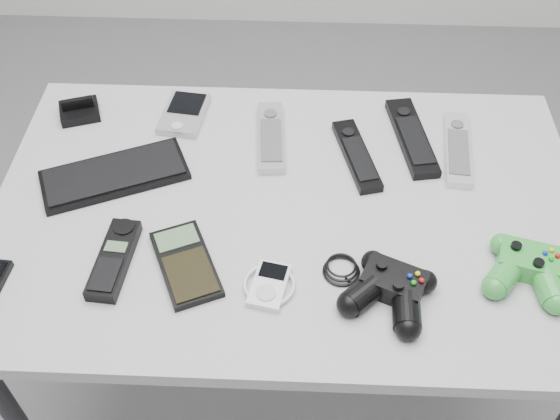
{
  "coord_description": "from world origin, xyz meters",
  "views": [
    {
      "loc": [
        -0.04,
        -0.77,
        1.56
      ],
      "look_at": [
        -0.07,
        -0.02,
        0.72
      ],
      "focal_mm": 42.0,
      "sensor_mm": 36.0,
      "label": 1
    }
  ],
  "objects_px": {
    "calculator": "(186,263)",
    "remote_silver_b": "(458,148)",
    "mp3_player": "(269,285)",
    "controller_black": "(391,288)",
    "desk": "(288,229)",
    "remote_black_a": "(357,155)",
    "cordless_handset": "(114,259)",
    "controller_green": "(528,267)",
    "pda": "(184,113)",
    "remote_silver_a": "(271,136)",
    "remote_black_b": "(412,136)",
    "pda_keyboard": "(115,174)"
  },
  "relations": [
    {
      "from": "calculator",
      "to": "remote_silver_b",
      "type": "bearing_deg",
      "value": 7.71
    },
    {
      "from": "mp3_player",
      "to": "controller_black",
      "type": "distance_m",
      "value": 0.19
    },
    {
      "from": "desk",
      "to": "controller_black",
      "type": "height_order",
      "value": "controller_black"
    },
    {
      "from": "remote_black_a",
      "to": "cordless_handset",
      "type": "xyz_separation_m",
      "value": [
        -0.4,
        -0.27,
        0.0
      ]
    },
    {
      "from": "calculator",
      "to": "controller_green",
      "type": "bearing_deg",
      "value": -23.34
    },
    {
      "from": "pda",
      "to": "desk",
      "type": "bearing_deg",
      "value": -39.9
    },
    {
      "from": "cordless_handset",
      "to": "mp3_player",
      "type": "distance_m",
      "value": 0.26
    },
    {
      "from": "remote_silver_a",
      "to": "remote_black_a",
      "type": "xyz_separation_m",
      "value": [
        0.16,
        -0.04,
        -0.0
      ]
    },
    {
      "from": "remote_silver_a",
      "to": "remote_black_a",
      "type": "relative_size",
      "value": 1.02
    },
    {
      "from": "remote_black_b",
      "to": "calculator",
      "type": "distance_m",
      "value": 0.51
    },
    {
      "from": "remote_silver_b",
      "to": "calculator",
      "type": "distance_m",
      "value": 0.56
    },
    {
      "from": "pda_keyboard",
      "to": "controller_black",
      "type": "relative_size",
      "value": 1.15
    },
    {
      "from": "cordless_handset",
      "to": "controller_green",
      "type": "height_order",
      "value": "controller_green"
    },
    {
      "from": "remote_silver_a",
      "to": "remote_black_b",
      "type": "distance_m",
      "value": 0.27
    },
    {
      "from": "desk",
      "to": "remote_black_a",
      "type": "bearing_deg",
      "value": 46.08
    },
    {
      "from": "remote_black_b",
      "to": "pda_keyboard",
      "type": "bearing_deg",
      "value": -177.19
    },
    {
      "from": "cordless_handset",
      "to": "controller_black",
      "type": "height_order",
      "value": "controller_black"
    },
    {
      "from": "remote_black_a",
      "to": "cordless_handset",
      "type": "height_order",
      "value": "cordless_handset"
    },
    {
      "from": "remote_black_a",
      "to": "cordless_handset",
      "type": "distance_m",
      "value": 0.48
    },
    {
      "from": "pda_keyboard",
      "to": "calculator",
      "type": "relative_size",
      "value": 1.62
    },
    {
      "from": "pda_keyboard",
      "to": "remote_silver_a",
      "type": "distance_m",
      "value": 0.3
    },
    {
      "from": "pda",
      "to": "calculator",
      "type": "distance_m",
      "value": 0.38
    },
    {
      "from": "controller_green",
      "to": "calculator",
      "type": "bearing_deg",
      "value": -164.34
    },
    {
      "from": "calculator",
      "to": "mp3_player",
      "type": "xyz_separation_m",
      "value": [
        0.14,
        -0.04,
        -0.0
      ]
    },
    {
      "from": "pda",
      "to": "controller_black",
      "type": "xyz_separation_m",
      "value": [
        0.38,
        -0.42,
        0.01
      ]
    },
    {
      "from": "pda_keyboard",
      "to": "controller_black",
      "type": "xyz_separation_m",
      "value": [
        0.49,
        -0.24,
        0.01
      ]
    },
    {
      "from": "pda_keyboard",
      "to": "controller_black",
      "type": "distance_m",
      "value": 0.54
    },
    {
      "from": "controller_green",
      "to": "remote_black_b",
      "type": "bearing_deg",
      "value": 130.61
    },
    {
      "from": "calculator",
      "to": "remote_black_b",
      "type": "bearing_deg",
      "value": 15.48
    },
    {
      "from": "remote_black_b",
      "to": "remote_silver_a",
      "type": "bearing_deg",
      "value": 172.45
    },
    {
      "from": "cordless_handset",
      "to": "calculator",
      "type": "distance_m",
      "value": 0.12
    },
    {
      "from": "pda",
      "to": "controller_black",
      "type": "distance_m",
      "value": 0.57
    },
    {
      "from": "remote_black_b",
      "to": "controller_green",
      "type": "distance_m",
      "value": 0.35
    },
    {
      "from": "mp3_player",
      "to": "controller_black",
      "type": "xyz_separation_m",
      "value": [
        0.19,
        -0.01,
        0.01
      ]
    },
    {
      "from": "pda_keyboard",
      "to": "controller_green",
      "type": "bearing_deg",
      "value": -38.76
    },
    {
      "from": "cordless_handset",
      "to": "remote_silver_a",
      "type": "bearing_deg",
      "value": 57.59
    },
    {
      "from": "cordless_handset",
      "to": "controller_black",
      "type": "bearing_deg",
      "value": -0.88
    },
    {
      "from": "desk",
      "to": "remote_black_b",
      "type": "bearing_deg",
      "value": 38.44
    },
    {
      "from": "controller_black",
      "to": "cordless_handset",
      "type": "bearing_deg",
      "value": -161.98
    },
    {
      "from": "pda_keyboard",
      "to": "controller_black",
      "type": "bearing_deg",
      "value": -50.13
    },
    {
      "from": "remote_silver_a",
      "to": "remote_black_b",
      "type": "xyz_separation_m",
      "value": [
        0.27,
        0.01,
        -0.0
      ]
    },
    {
      "from": "desk",
      "to": "remote_silver_a",
      "type": "bearing_deg",
      "value": 102.88
    },
    {
      "from": "cordless_handset",
      "to": "controller_green",
      "type": "xyz_separation_m",
      "value": [
        0.66,
        0.0,
        0.01
      ]
    },
    {
      "from": "remote_silver_b",
      "to": "remote_black_b",
      "type": "bearing_deg",
      "value": 166.65
    },
    {
      "from": "pda",
      "to": "remote_black_b",
      "type": "xyz_separation_m",
      "value": [
        0.45,
        -0.05,
        0.0
      ]
    },
    {
      "from": "remote_silver_b",
      "to": "mp3_player",
      "type": "height_order",
      "value": "remote_silver_b"
    },
    {
      "from": "remote_black_b",
      "to": "cordless_handset",
      "type": "relative_size",
      "value": 1.39
    },
    {
      "from": "controller_black",
      "to": "mp3_player",
      "type": "bearing_deg",
      "value": -158.54
    },
    {
      "from": "desk",
      "to": "calculator",
      "type": "xyz_separation_m",
      "value": [
        -0.16,
        -0.14,
        0.07
      ]
    },
    {
      "from": "remote_black_b",
      "to": "mp3_player",
      "type": "distance_m",
      "value": 0.44
    }
  ]
}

